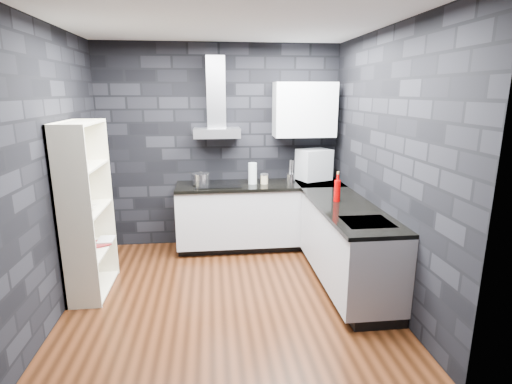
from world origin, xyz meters
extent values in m
plane|color=#47210F|center=(0.00, 0.00, 0.00)|extent=(3.20, 3.20, 0.00)
plane|color=silver|center=(0.00, 0.00, 2.70)|extent=(3.20, 3.20, 0.00)
cube|color=black|center=(0.00, 1.62, 1.35)|extent=(3.20, 0.05, 2.70)
cube|color=black|center=(0.00, -1.62, 1.35)|extent=(3.20, 0.05, 2.70)
cube|color=black|center=(-1.62, 0.00, 1.35)|extent=(0.05, 3.20, 2.70)
cube|color=black|center=(1.62, 0.00, 1.35)|extent=(0.05, 3.20, 2.70)
cube|color=black|center=(0.50, 1.34, 0.05)|extent=(2.18, 0.50, 0.10)
cube|color=black|center=(1.34, 0.10, 0.05)|extent=(0.50, 1.78, 0.10)
cube|color=#BCBDC1|center=(0.50, 1.30, 0.48)|extent=(2.20, 0.60, 0.76)
cube|color=#BCBDC1|center=(1.30, 0.10, 0.48)|extent=(0.60, 1.80, 0.76)
cube|color=black|center=(0.50, 1.29, 0.88)|extent=(2.20, 0.62, 0.04)
cube|color=black|center=(1.29, 0.10, 0.88)|extent=(0.62, 1.80, 0.04)
cube|color=black|center=(1.30, 1.30, 0.88)|extent=(0.62, 0.62, 0.04)
cube|color=#B8B8BD|center=(-0.05, 1.43, 1.56)|extent=(0.60, 0.34, 0.12)
cube|color=#B8B8BD|center=(-0.05, 1.50, 2.07)|extent=(0.24, 0.20, 0.90)
cube|color=silver|center=(1.10, 1.43, 1.85)|extent=(0.80, 0.35, 0.70)
cube|color=black|center=(-0.05, 1.30, 0.91)|extent=(0.58, 0.50, 0.01)
cube|color=#B8B8BD|center=(1.30, -0.40, 0.89)|extent=(0.44, 0.40, 0.01)
cylinder|color=#B8B8BC|center=(-0.27, 1.30, 0.98)|extent=(0.25, 0.25, 0.13)
cylinder|color=silver|center=(0.40, 1.30, 1.04)|extent=(0.14, 0.14, 0.28)
cylinder|color=tan|center=(0.55, 1.28, 0.96)|extent=(0.13, 0.13, 0.12)
cylinder|color=#B8B8BC|center=(0.90, 1.21, 0.97)|extent=(0.12, 0.12, 0.14)
cube|color=#A6AAAE|center=(1.24, 1.38, 1.12)|extent=(0.49, 0.44, 0.41)
cylinder|color=#A30001|center=(1.24, 0.33, 1.02)|extent=(0.07, 0.07, 0.24)
cube|color=#ECE6C5|center=(-1.42, 0.29, 0.90)|extent=(0.57, 0.87, 1.80)
imported|color=white|center=(-1.42, 0.20, 0.94)|extent=(0.27, 0.27, 0.06)
imported|color=maroon|center=(-1.42, 0.41, 0.57)|extent=(0.16, 0.09, 0.22)
imported|color=#B2B2B2|center=(-1.40, 0.51, 0.59)|extent=(0.17, 0.02, 0.23)
camera|label=1|loc=(-0.13, -3.81, 2.08)|focal=28.00mm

